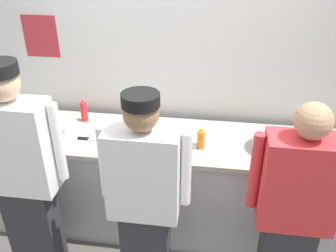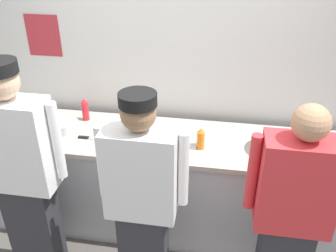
% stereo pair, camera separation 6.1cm
% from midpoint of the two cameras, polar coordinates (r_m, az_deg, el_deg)
% --- Properties ---
extents(wall_back, '(4.89, 0.11, 2.61)m').
position_cam_midpoint_polar(wall_back, '(3.26, 0.05, 8.16)').
color(wall_back, silver).
rests_on(wall_back, ground).
extents(prep_counter, '(3.12, 0.72, 0.93)m').
position_cam_midpoint_polar(prep_counter, '(3.25, -1.16, -8.89)').
color(prep_counter, '#B2B2B7').
rests_on(prep_counter, ground).
extents(chef_near_left, '(0.63, 0.24, 1.76)m').
position_cam_midpoint_polar(chef_near_left, '(2.75, -22.32, -7.05)').
color(chef_near_left, '#2D2D33').
rests_on(chef_near_left, ground).
extents(chef_center, '(0.60, 0.24, 1.64)m').
position_cam_midpoint_polar(chef_center, '(2.45, -4.42, -11.50)').
color(chef_center, '#2D2D33').
rests_on(chef_center, ground).
extents(chef_far_right, '(0.60, 0.24, 1.63)m').
position_cam_midpoint_polar(chef_far_right, '(2.50, 18.29, -12.76)').
color(chef_far_right, '#2D2D33').
rests_on(chef_far_right, ground).
extents(plate_stack_front, '(0.21, 0.21, 0.05)m').
position_cam_midpoint_polar(plate_stack_front, '(3.10, -7.44, -0.39)').
color(plate_stack_front, white).
rests_on(plate_stack_front, prep_counter).
extents(plate_stack_rear, '(0.20, 0.20, 0.08)m').
position_cam_midpoint_polar(plate_stack_rear, '(3.18, -16.24, -0.25)').
color(plate_stack_rear, white).
rests_on(plate_stack_rear, prep_counter).
extents(mixing_bowl_steel, '(0.33, 0.33, 0.12)m').
position_cam_midpoint_polar(mixing_bowl_steel, '(2.92, 15.70, -2.51)').
color(mixing_bowl_steel, '#B7BABF').
rests_on(mixing_bowl_steel, prep_counter).
extents(sheet_tray, '(0.43, 0.33, 0.02)m').
position_cam_midpoint_polar(sheet_tray, '(2.99, 0.25, -1.55)').
color(sheet_tray, '#B7BABF').
rests_on(sheet_tray, prep_counter).
extents(squeeze_bottle_primary, '(0.06, 0.06, 0.21)m').
position_cam_midpoint_polar(squeeze_bottle_primary, '(3.30, -13.53, 2.37)').
color(squeeze_bottle_primary, red).
rests_on(squeeze_bottle_primary, prep_counter).
extents(squeeze_bottle_secondary, '(0.05, 0.05, 0.21)m').
position_cam_midpoint_polar(squeeze_bottle_secondary, '(2.89, -7.42, -0.98)').
color(squeeze_bottle_secondary, red).
rests_on(squeeze_bottle_secondary, prep_counter).
extents(squeeze_bottle_spare, '(0.06, 0.06, 0.18)m').
position_cam_midpoint_polar(squeeze_bottle_spare, '(2.82, 4.55, -1.92)').
color(squeeze_bottle_spare, orange).
rests_on(squeeze_bottle_spare, prep_counter).
extents(ramekin_red_sauce, '(0.09, 0.09, 0.05)m').
position_cam_midpoint_polar(ramekin_red_sauce, '(2.99, 20.87, -3.42)').
color(ramekin_red_sauce, white).
rests_on(ramekin_red_sauce, prep_counter).
extents(ramekin_orange_sauce, '(0.10, 0.10, 0.04)m').
position_cam_midpoint_polar(ramekin_orange_sauce, '(3.42, -18.25, 1.24)').
color(ramekin_orange_sauce, white).
rests_on(ramekin_orange_sauce, prep_counter).
extents(deli_cup, '(0.09, 0.09, 0.09)m').
position_cam_midpoint_polar(deli_cup, '(3.35, -23.57, 0.00)').
color(deli_cup, white).
rests_on(deli_cup, prep_counter).
extents(chefs_knife, '(0.28, 0.03, 0.02)m').
position_cam_midpoint_polar(chefs_knife, '(3.03, -12.45, -2.04)').
color(chefs_knife, '#B7BABF').
rests_on(chefs_knife, prep_counter).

